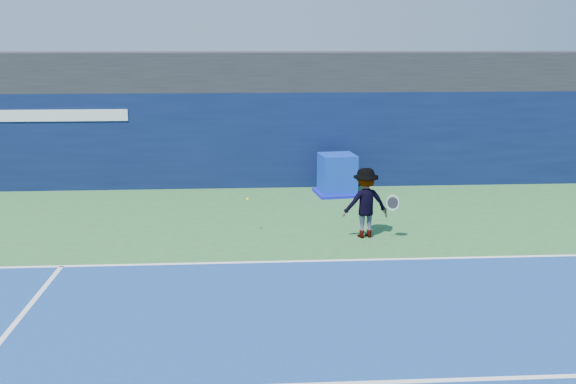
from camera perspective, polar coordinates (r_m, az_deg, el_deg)
The scene contains 8 objects.
ground at distance 10.93m, azimuth 2.54°, elevation -11.47°, with size 80.00×80.00×0.00m, color #2F6931.
baseline at distance 13.69m, azimuth 1.20°, elevation -6.17°, with size 24.00×0.10×0.01m, color white.
service_line at distance 9.16m, azimuth 3.93°, elevation -16.67°, with size 24.00×0.10×0.01m, color white.
stadium_band at distance 21.40m, azimuth -0.69°, elevation 10.74°, with size 36.00×3.00×1.20m, color black.
back_wall_assembly at distance 20.61m, azimuth -0.54°, elevation 4.77°, with size 36.00×1.03×3.00m.
equipment_cart at distance 19.50m, azimuth 4.39°, elevation 1.42°, with size 1.43×1.43×1.23m.
tennis_player at distance 15.26m, azimuth 6.88°, elevation -0.96°, with size 1.33×0.82×1.67m.
tennis_ball at distance 15.43m, azimuth -3.60°, elevation -0.64°, with size 0.08×0.08×0.08m.
Camera 1 is at (-1.10, -9.85, 4.59)m, focal length 40.00 mm.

